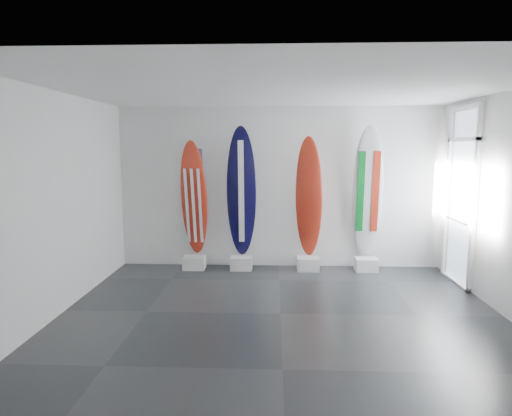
{
  "coord_description": "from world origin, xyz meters",
  "views": [
    {
      "loc": [
        -0.1,
        -5.85,
        2.26
      ],
      "look_at": [
        -0.39,
        1.4,
        1.26
      ],
      "focal_mm": 31.31,
      "sensor_mm": 36.0,
      "label": 1
    }
  ],
  "objects_px": {
    "surfboard_swiss": "(309,197)",
    "surfboard_usa": "(194,199)",
    "surfboard_navy": "(241,192)",
    "surfboard_italy": "(368,192)"
  },
  "relations": [
    {
      "from": "surfboard_swiss",
      "to": "surfboard_usa",
      "type": "bearing_deg",
      "value": -160.81
    },
    {
      "from": "surfboard_swiss",
      "to": "surfboard_italy",
      "type": "height_order",
      "value": "surfboard_italy"
    },
    {
      "from": "surfboard_navy",
      "to": "surfboard_swiss",
      "type": "distance_m",
      "value": 1.24
    },
    {
      "from": "surfboard_navy",
      "to": "surfboard_italy",
      "type": "xyz_separation_m",
      "value": [
        2.3,
        0.0,
        0.01
      ]
    },
    {
      "from": "surfboard_swiss",
      "to": "surfboard_italy",
      "type": "distance_m",
      "value": 1.07
    },
    {
      "from": "surfboard_usa",
      "to": "surfboard_italy",
      "type": "bearing_deg",
      "value": 3.56
    },
    {
      "from": "surfboard_usa",
      "to": "surfboard_swiss",
      "type": "xyz_separation_m",
      "value": [
        2.11,
        0.0,
        0.04
      ]
    },
    {
      "from": "surfboard_navy",
      "to": "surfboard_swiss",
      "type": "height_order",
      "value": "surfboard_navy"
    },
    {
      "from": "surfboard_navy",
      "to": "surfboard_swiss",
      "type": "bearing_deg",
      "value": 2.54
    },
    {
      "from": "surfboard_usa",
      "to": "surfboard_italy",
      "type": "relative_size",
      "value": 0.89
    }
  ]
}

